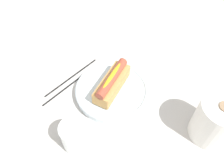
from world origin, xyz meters
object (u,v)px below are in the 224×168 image
object	(u,v)px
serving_bowl	(112,91)
paper_towel_roll	(216,121)
hotdog_front	(112,82)
chopstick_far	(71,77)
chopstick_near	(70,84)
water_glass	(75,137)

from	to	relation	value
serving_bowl	paper_towel_roll	xyz separation A→B (m)	(0.02, 0.30, 0.05)
serving_bowl	hotdog_front	world-z (taller)	hotdog_front
chopstick_far	serving_bowl	bearing A→B (deg)	106.19
paper_towel_roll	chopstick_near	distance (m)	0.44
water_glass	chopstick_near	distance (m)	0.21
chopstick_near	chopstick_far	world-z (taller)	same
chopstick_near	chopstick_far	xyz separation A→B (m)	(-0.03, -0.01, 0.00)
hotdog_front	chopstick_far	bearing A→B (deg)	-93.80
serving_bowl	chopstick_far	xyz separation A→B (m)	(-0.01, -0.15, -0.01)
serving_bowl	hotdog_front	size ratio (longest dim) A/B	1.47
water_glass	chopstick_near	size ratio (longest dim) A/B	0.41
hotdog_front	chopstick_far	world-z (taller)	hotdog_front
serving_bowl	hotdog_front	xyz separation A→B (m)	(-0.00, -0.00, 0.04)
serving_bowl	paper_towel_roll	size ratio (longest dim) A/B	1.68
water_glass	chopstick_near	bearing A→B (deg)	-145.65
serving_bowl	paper_towel_roll	bearing A→B (deg)	86.63
water_glass	chopstick_near	xyz separation A→B (m)	(-0.17, -0.12, -0.04)
paper_towel_roll	chopstick_near	world-z (taller)	paper_towel_roll
serving_bowl	water_glass	world-z (taller)	water_glass
hotdog_front	water_glass	world-z (taller)	hotdog_front
hotdog_front	chopstick_far	xyz separation A→B (m)	(-0.01, -0.15, -0.06)
water_glass	chopstick_far	xyz separation A→B (m)	(-0.20, -0.13, -0.04)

